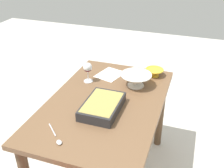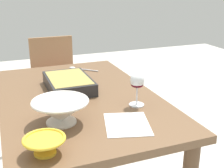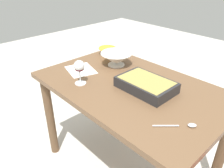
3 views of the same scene
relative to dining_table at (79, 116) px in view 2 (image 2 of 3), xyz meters
The scene contains 8 objects.
dining_table is the anchor object (origin of this frame).
chair 1.00m from the dining_table, ahead, with size 0.40×0.39×0.90m.
wine_glass 0.41m from the dining_table, 135.05° to the right, with size 0.07×0.07×0.17m.
casserole_dish 0.20m from the dining_table, 10.32° to the left, with size 0.35×0.23×0.07m.
mixing_bowl 0.59m from the dining_table, 153.23° to the left, with size 0.15×0.15×0.06m.
small_bowl 0.37m from the dining_table, 152.45° to the left, with size 0.25×0.25×0.11m.
serving_spoon 0.51m from the dining_table, 15.01° to the right, with size 0.16×0.17×0.01m.
napkin 0.44m from the dining_table, 165.25° to the right, with size 0.23×0.19×0.00m, color white.
Camera 2 is at (-1.47, 0.37, 1.37)m, focal length 48.30 mm.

